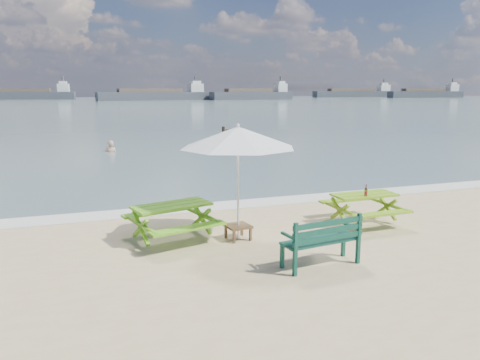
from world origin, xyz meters
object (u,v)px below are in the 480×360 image
object	(u,v)px
beer_bottle	(366,192)
swimmer	(111,158)
picnic_table_left	(172,223)
park_bench	(320,251)
patio_umbrella	(238,137)
side_table	(238,232)
picnic_table_right	(364,209)

from	to	relation	value
beer_bottle	swimmer	xyz separation A→B (m)	(-4.56, 15.13, -1.11)
picnic_table_left	park_bench	distance (m)	3.16
beer_bottle	swimmer	size ratio (longest dim) A/B	0.16
swimmer	patio_umbrella	bearing A→B (deg)	-84.12
picnic_table_left	side_table	distance (m)	1.37
park_bench	beer_bottle	xyz separation A→B (m)	(2.11, 1.79, 0.52)
park_bench	beer_bottle	world-z (taller)	beer_bottle
picnic_table_right	side_table	size ratio (longest dim) A/B	3.10
patio_umbrella	picnic_table_right	bearing A→B (deg)	2.99
side_table	beer_bottle	distance (m)	3.07
picnic_table_right	beer_bottle	distance (m)	0.52
side_table	swimmer	size ratio (longest dim) A/B	0.31
picnic_table_left	patio_umbrella	world-z (taller)	patio_umbrella
picnic_table_left	side_table	bearing A→B (deg)	-18.11
park_bench	swimmer	bearing A→B (deg)	98.25
picnic_table_right	park_bench	world-z (taller)	park_bench
picnic_table_left	picnic_table_right	xyz separation A→B (m)	(4.42, -0.26, -0.02)
side_table	beer_bottle	xyz separation A→B (m)	(3.01, -0.06, 0.63)
patio_umbrella	beer_bottle	world-z (taller)	patio_umbrella
picnic_table_left	swimmer	world-z (taller)	picnic_table_left
picnic_table_right	patio_umbrella	distance (m)	3.61
beer_bottle	picnic_table_right	bearing A→B (deg)	61.69
patio_umbrella	swimmer	world-z (taller)	patio_umbrella
side_table	swimmer	bearing A→B (deg)	95.88
picnic_table_left	picnic_table_right	distance (m)	4.43
park_bench	picnic_table_left	bearing A→B (deg)	133.97
picnic_table_right	swimmer	world-z (taller)	picnic_table_right
patio_umbrella	park_bench	bearing A→B (deg)	-64.00
picnic_table_left	patio_umbrella	size ratio (longest dim) A/B	0.78
picnic_table_left	beer_bottle	xyz separation A→B (m)	(4.30, -0.48, 0.43)
park_bench	side_table	xyz separation A→B (m)	(-0.90, 1.85, -0.11)
picnic_table_right	beer_bottle	xyz separation A→B (m)	(-0.12, -0.22, 0.45)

